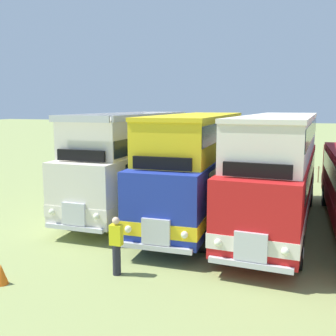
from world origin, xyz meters
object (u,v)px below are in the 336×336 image
object	(u,v)px
bus_third_in_row	(278,166)
cone_near_end	(1,274)
bus_second_in_row	(197,163)
marshal_person	(116,245)
bus_first_in_row	(132,160)

from	to	relation	value
bus_third_in_row	cone_near_end	bearing A→B (deg)	-129.85
bus_second_in_row	cone_near_end	xyz separation A→B (m)	(-3.42, -7.79, -2.18)
cone_near_end	marshal_person	distance (m)	3.21
cone_near_end	marshal_person	xyz separation A→B (m)	(2.71, 1.61, 0.60)
cone_near_end	bus_first_in_row	bearing A→B (deg)	89.13
bus_first_in_row	marshal_person	bearing A→B (deg)	-69.29
bus_first_in_row	bus_third_in_row	xyz separation A→B (m)	(6.60, -0.39, 0.12)
marshal_person	bus_first_in_row	bearing A→B (deg)	110.71
bus_third_in_row	cone_near_end	distance (m)	10.72
bus_second_in_row	marshal_person	bearing A→B (deg)	-96.53
bus_second_in_row	cone_near_end	world-z (taller)	bus_second_in_row
bus_first_in_row	bus_second_in_row	world-z (taller)	bus_first_in_row
bus_second_in_row	marshal_person	world-z (taller)	bus_second_in_row
bus_first_in_row	bus_third_in_row	distance (m)	6.61
marshal_person	bus_second_in_row	bearing A→B (deg)	83.47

